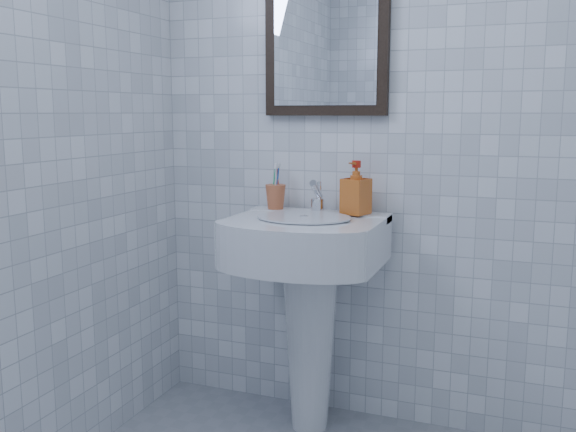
% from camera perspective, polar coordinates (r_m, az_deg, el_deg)
% --- Properties ---
extents(wall_back, '(2.20, 0.02, 2.50)m').
position_cam_1_polar(wall_back, '(2.51, 12.04, 8.94)').
color(wall_back, white).
rests_on(wall_back, ground).
extents(washbasin, '(0.57, 0.41, 0.87)m').
position_cam_1_polar(washbasin, '(2.49, 1.82, -6.35)').
color(washbasin, white).
rests_on(washbasin, ground).
extents(faucet, '(0.05, 0.12, 0.13)m').
position_cam_1_polar(faucet, '(2.52, 2.63, 1.53)').
color(faucet, silver).
rests_on(faucet, washbasin).
extents(toothbrush_cup, '(0.09, 0.09, 0.10)m').
position_cam_1_polar(toothbrush_cup, '(2.60, -1.11, 1.72)').
color(toothbrush_cup, '#B95C35').
rests_on(toothbrush_cup, washbasin).
extents(soap_dispenser, '(0.12, 0.12, 0.20)m').
position_cam_1_polar(soap_dispenser, '(2.47, 6.06, 2.50)').
color(soap_dispenser, '#BB4912').
rests_on(soap_dispenser, washbasin).
extents(wall_mirror, '(0.50, 0.04, 0.62)m').
position_cam_1_polar(wall_mirror, '(2.60, 3.39, 15.75)').
color(wall_mirror, black).
rests_on(wall_mirror, wall_back).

